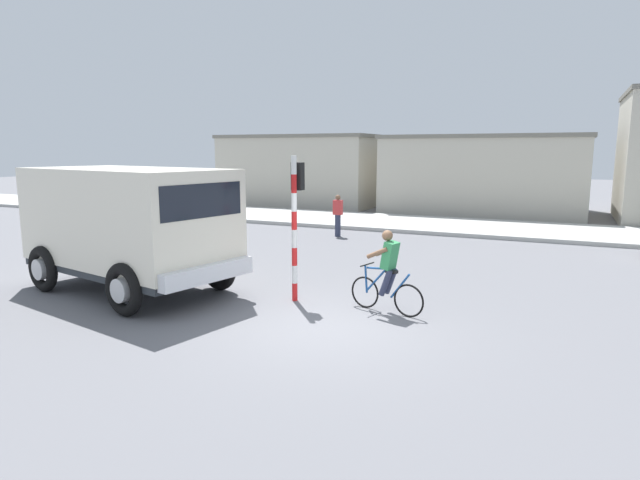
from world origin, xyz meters
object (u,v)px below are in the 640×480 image
Objects in this scene: traffic_light_pole at (296,208)px; pedestrian_near_kerb at (338,215)px; cyclist at (387,272)px; truck_foreground at (129,222)px.

pedestrian_near_kerb is at bearing 107.17° from traffic_light_pole.
cyclist is 9.94m from pedestrian_near_kerb.
traffic_light_pole is at bearing 178.14° from cyclist.
truck_foreground is at bearing -165.98° from traffic_light_pole.
traffic_light_pole reaches higher than pedestrian_near_kerb.
pedestrian_near_kerb is (-2.67, 8.63, -1.22)m from traffic_light_pole.
traffic_light_pole is at bearing 14.02° from truck_foreground.
traffic_light_pole is 1.98× the size of pedestrian_near_kerb.
traffic_light_pole reaches higher than cyclist.
cyclist is 2.45m from traffic_light_pole.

